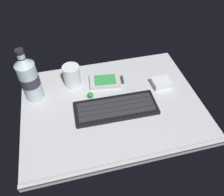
% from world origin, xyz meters
% --- Properties ---
extents(ground_plane, '(0.64, 0.48, 0.03)m').
position_xyz_m(ground_plane, '(0.00, -0.00, -0.01)').
color(ground_plane, '#B7BABC').
extents(keyboard, '(0.29, 0.12, 0.02)m').
position_xyz_m(keyboard, '(0.01, -0.03, 0.01)').
color(keyboard, black).
rests_on(keyboard, ground_plane).
extents(handheld_device, '(0.13, 0.09, 0.02)m').
position_xyz_m(handheld_device, '(0.01, 0.11, 0.01)').
color(handheld_device, '#B7BABF').
rests_on(handheld_device, ground_plane).
extents(juice_cup, '(0.06, 0.06, 0.09)m').
position_xyz_m(juice_cup, '(-0.12, 0.14, 0.04)').
color(juice_cup, silver).
rests_on(juice_cup, ground_plane).
extents(water_bottle, '(0.07, 0.07, 0.21)m').
position_xyz_m(water_bottle, '(-0.27, 0.10, 0.09)').
color(water_bottle, silver).
rests_on(water_bottle, ground_plane).
extents(charger_block, '(0.07, 0.06, 0.02)m').
position_xyz_m(charger_block, '(0.21, 0.05, 0.01)').
color(charger_block, silver).
rests_on(charger_block, ground_plane).
extents(trackball_mouse, '(0.02, 0.02, 0.02)m').
position_xyz_m(trackball_mouse, '(-0.07, 0.05, 0.01)').
color(trackball_mouse, '#198C33').
rests_on(trackball_mouse, ground_plane).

